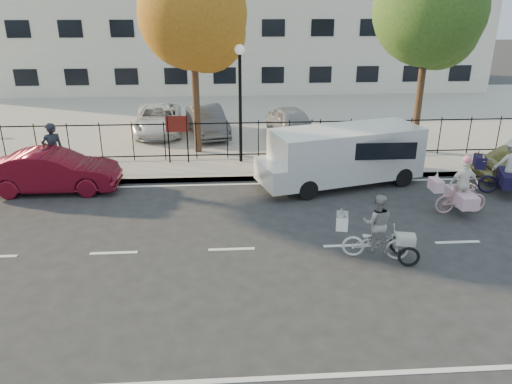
{
  "coord_description": "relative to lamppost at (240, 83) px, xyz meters",
  "views": [
    {
      "loc": [
        -0.12,
        -11.42,
        6.16
      ],
      "look_at": [
        0.71,
        1.2,
        1.1
      ],
      "focal_mm": 35.0,
      "sensor_mm": 36.0,
      "label": 1
    }
  ],
  "objects": [
    {
      "name": "sidewalk",
      "position": [
        -0.5,
        -0.7,
        -3.04
      ],
      "size": [
        60.0,
        2.2,
        0.15
      ],
      "primitive_type": "cube",
      "color": "#A8A399",
      "rests_on": "ground"
    },
    {
      "name": "lot_car_c",
      "position": [
        -1.37,
        3.95,
        -2.32
      ],
      "size": [
        2.21,
        4.13,
        1.29
      ],
      "primitive_type": "imported",
      "rotation": [
        0.0,
        0.0,
        0.23
      ],
      "color": "#505358",
      "rests_on": "parking_lot"
    },
    {
      "name": "unicorn_bike",
      "position": [
        6.34,
        -4.96,
        -2.44
      ],
      "size": [
        1.79,
        1.24,
        1.81
      ],
      "rotation": [
        0.0,
        0.0,
        1.6
      ],
      "color": "#D3A1A3",
      "rests_on": "ground"
    },
    {
      "name": "red_sedan",
      "position": [
        -6.27,
        -2.3,
        -2.42
      ],
      "size": [
        4.21,
        1.48,
        1.39
      ],
      "primitive_type": "imported",
      "rotation": [
        0.0,
        0.0,
        1.57
      ],
      "color": "maroon",
      "rests_on": "ground"
    },
    {
      "name": "pedestrian",
      "position": [
        -6.53,
        -1.29,
        -2.0
      ],
      "size": [
        0.84,
        0.75,
        1.93
      ],
      "primitive_type": "imported",
      "rotation": [
        0.0,
        0.0,
        3.66
      ],
      "color": "black",
      "rests_on": "sidewalk"
    },
    {
      "name": "lamppost",
      "position": [
        0.0,
        0.0,
        0.0
      ],
      "size": [
        0.36,
        0.36,
        4.33
      ],
      "color": "black",
      "rests_on": "sidewalk"
    },
    {
      "name": "road_markings",
      "position": [
        -0.5,
        -6.8,
        -3.11
      ],
      "size": [
        60.0,
        9.52,
        0.01
      ],
      "primitive_type": null,
      "color": "silver",
      "rests_on": "ground"
    },
    {
      "name": "curb",
      "position": [
        -0.5,
        -1.75,
        -3.04
      ],
      "size": [
        60.0,
        0.1,
        0.15
      ],
      "primitive_type": "cube",
      "color": "#A8A399",
      "rests_on": "ground"
    },
    {
      "name": "bull_bike",
      "position": [
        8.55,
        -3.59,
        -2.35
      ],
      "size": [
        2.11,
        1.49,
        1.9
      ],
      "rotation": [
        0.0,
        0.0,
        1.26
      ],
      "color": "black",
      "rests_on": "ground"
    },
    {
      "name": "tree_mid",
      "position": [
        -1.54,
        1.46,
        2.12
      ],
      "size": [
        4.07,
        4.07,
        7.47
      ],
      "color": "#442D1D",
      "rests_on": "ground"
    },
    {
      "name": "building",
      "position": [
        -0.5,
        18.2,
        -0.11
      ],
      "size": [
        34.0,
        10.0,
        6.0
      ],
      "primitive_type": "cube",
      "color": "silver",
      "rests_on": "ground"
    },
    {
      "name": "tree_east",
      "position": [
        7.24,
        1.0,
        2.27
      ],
      "size": [
        4.2,
        4.2,
        7.69
      ],
      "color": "#442D1D",
      "rests_on": "ground"
    },
    {
      "name": "zebra_trike",
      "position": [
        3.06,
        -7.45,
        -2.46
      ],
      "size": [
        1.98,
        1.06,
        1.69
      ],
      "rotation": [
        0.0,
        0.0,
        1.34
      ],
      "color": "silver",
      "rests_on": "ground"
    },
    {
      "name": "lot_car_d",
      "position": [
        2.38,
        3.07,
        -2.29
      ],
      "size": [
        2.35,
        4.19,
        1.35
      ],
      "primitive_type": "imported",
      "rotation": [
        0.0,
        0.0,
        0.2
      ],
      "color": "#97999E",
      "rests_on": "parking_lot"
    },
    {
      "name": "white_van",
      "position": [
        3.38,
        -2.3,
        -2.03
      ],
      "size": [
        5.91,
        3.15,
        1.96
      ],
      "rotation": [
        0.0,
        0.0,
        0.27
      ],
      "color": "white",
      "rests_on": "ground"
    },
    {
      "name": "lot_car_b",
      "position": [
        -3.62,
        4.51,
        -2.34
      ],
      "size": [
        2.37,
        4.6,
        1.24
      ],
      "primitive_type": "imported",
      "rotation": [
        0.0,
        0.0,
        0.07
      ],
      "color": "silver",
      "rests_on": "parking_lot"
    },
    {
      "name": "parking_lot",
      "position": [
        -0.5,
        8.2,
        -3.04
      ],
      "size": [
        60.0,
        15.6,
        0.15
      ],
      "primitive_type": "cube",
      "color": "#A8A399",
      "rests_on": "ground"
    },
    {
      "name": "ground",
      "position": [
        -0.5,
        -6.8,
        -3.11
      ],
      "size": [
        120.0,
        120.0,
        0.0
      ],
      "primitive_type": "plane",
      "color": "#333334"
    },
    {
      "name": "street_sign",
      "position": [
        -2.35,
        0.0,
        -1.7
      ],
      "size": [
        0.85,
        0.06,
        1.8
      ],
      "color": "black",
      "rests_on": "sidewalk"
    },
    {
      "name": "iron_fence",
      "position": [
        -0.5,
        0.4,
        -2.21
      ],
      "size": [
        58.0,
        0.06,
        1.5
      ],
      "primitive_type": null,
      "color": "black",
      "rests_on": "sidewalk"
    }
  ]
}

